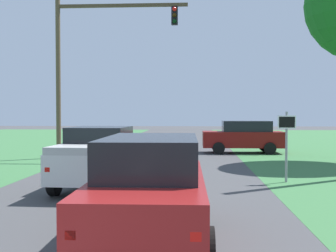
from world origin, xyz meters
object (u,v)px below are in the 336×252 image
red_suv_near (150,188)px  keep_moving_sign (287,137)px  pickup_truck_lead (101,157)px  traffic_light (89,52)px  crossing_suv_far (243,136)px

red_suv_near → keep_moving_sign: 8.00m
red_suv_near → pickup_truck_lead: same height
pickup_truck_lead → traffic_light: size_ratio=0.62×
red_suv_near → traffic_light: (-4.55, 14.19, 4.41)m
red_suv_near → pickup_truck_lead: (-2.12, 5.65, -0.03)m
pickup_truck_lead → crossing_suv_far: pickup_truck_lead is taller
traffic_light → red_suv_near: bearing=-72.2°
red_suv_near → keep_moving_sign: keep_moving_sign is taller
keep_moving_sign → crossing_suv_far: (-0.25, 10.51, -0.56)m
keep_moving_sign → crossing_suv_far: size_ratio=0.52×
keep_moving_sign → red_suv_near: bearing=-119.0°
traffic_light → keep_moving_sign: traffic_light is taller
pickup_truck_lead → keep_moving_sign: keep_moving_sign is taller
traffic_light → keep_moving_sign: 11.74m
pickup_truck_lead → keep_moving_sign: bearing=12.6°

